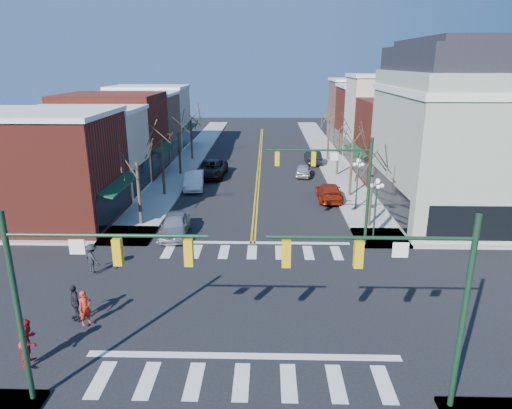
# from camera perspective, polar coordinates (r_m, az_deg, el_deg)

# --- Properties ---
(ground) EXTENTS (160.00, 160.00, 0.00)m
(ground) POSITION_cam_1_polar(r_m,az_deg,el_deg) (23.77, -1.01, -11.91)
(ground) COLOR black
(ground) RESTS_ON ground
(sidewalk_left) EXTENTS (3.50, 70.00, 0.15)m
(sidewalk_left) POSITION_cam_1_polar(r_m,az_deg,el_deg) (43.41, -11.52, 1.59)
(sidewalk_left) COLOR #9E9B93
(sidewalk_left) RESTS_ON ground
(sidewalk_right) EXTENTS (3.50, 70.00, 0.15)m
(sidewalk_right) POSITION_cam_1_polar(r_m,az_deg,el_deg) (43.04, 11.84, 1.43)
(sidewalk_right) COLOR #9E9B93
(sidewalk_right) RESTS_ON ground
(bldg_left_brick_a) EXTENTS (10.00, 8.50, 8.00)m
(bldg_left_brick_a) POSITION_cam_1_polar(r_m,az_deg,el_deg) (37.17, -24.90, 3.91)
(bldg_left_brick_a) COLOR maroon
(bldg_left_brick_a) RESTS_ON ground
(bldg_left_stucco_a) EXTENTS (10.00, 7.00, 7.50)m
(bldg_left_stucco_a) POSITION_cam_1_polar(r_m,az_deg,el_deg) (44.15, -20.57, 5.99)
(bldg_left_stucco_a) COLOR beige
(bldg_left_stucco_a) RESTS_ON ground
(bldg_left_brick_b) EXTENTS (10.00, 9.00, 8.50)m
(bldg_left_brick_b) POSITION_cam_1_polar(r_m,az_deg,el_deg) (51.47, -17.40, 8.35)
(bldg_left_brick_b) COLOR maroon
(bldg_left_brick_b) RESTS_ON ground
(bldg_left_tan) EXTENTS (10.00, 7.50, 7.80)m
(bldg_left_tan) POSITION_cam_1_polar(r_m,az_deg,el_deg) (59.31, -14.88, 9.32)
(bldg_left_tan) COLOR #865E4A
(bldg_left_tan) RESTS_ON ground
(bldg_left_stucco_b) EXTENTS (10.00, 8.00, 8.20)m
(bldg_left_stucco_b) POSITION_cam_1_polar(r_m,az_deg,el_deg) (66.71, -13.07, 10.46)
(bldg_left_stucco_b) COLOR beige
(bldg_left_stucco_b) RESTS_ON ground
(bldg_right_brick_a) EXTENTS (10.00, 8.50, 8.00)m
(bldg_right_brick_a) POSITION_cam_1_polar(r_m,az_deg,el_deg) (49.29, 18.76, 7.56)
(bldg_right_brick_a) COLOR maroon
(bldg_right_brick_a) RESTS_ON ground
(bldg_right_stucco) EXTENTS (10.00, 7.00, 10.00)m
(bldg_right_stucco) POSITION_cam_1_polar(r_m,az_deg,el_deg) (56.53, 16.60, 9.94)
(bldg_right_stucco) COLOR beige
(bldg_right_stucco) RESTS_ON ground
(bldg_right_brick_b) EXTENTS (10.00, 8.00, 8.50)m
(bldg_right_brick_b) POSITION_cam_1_polar(r_m,az_deg,el_deg) (63.84, 14.84, 10.18)
(bldg_right_brick_b) COLOR maroon
(bldg_right_brick_b) RESTS_ON ground
(bldg_right_tan) EXTENTS (10.00, 8.00, 9.00)m
(bldg_right_tan) POSITION_cam_1_polar(r_m,az_deg,el_deg) (71.58, 13.41, 11.20)
(bldg_right_tan) COLOR #865E4A
(bldg_right_tan) RESTS_ON ground
(victorian_corner) EXTENTS (12.25, 14.25, 13.30)m
(victorian_corner) POSITION_cam_1_polar(r_m,az_deg,el_deg) (38.83, 25.34, 8.38)
(victorian_corner) COLOR #99A48E
(victorian_corner) RESTS_ON ground
(traffic_mast_near_left) EXTENTS (6.60, 0.28, 7.20)m
(traffic_mast_near_left) POSITION_cam_1_polar(r_m,az_deg,el_deg) (16.34, -22.35, -9.09)
(traffic_mast_near_left) COLOR #14331E
(traffic_mast_near_left) RESTS_ON ground
(traffic_mast_near_right) EXTENTS (6.60, 0.28, 7.20)m
(traffic_mast_near_right) POSITION_cam_1_polar(r_m,az_deg,el_deg) (15.70, 18.67, -9.76)
(traffic_mast_near_right) COLOR #14331E
(traffic_mast_near_right) RESTS_ON ground
(traffic_mast_far_right) EXTENTS (6.60, 0.28, 7.20)m
(traffic_mast_far_right) POSITION_cam_1_polar(r_m,az_deg,el_deg) (29.32, 10.47, 3.43)
(traffic_mast_far_right) COLOR #14331E
(traffic_mast_far_right) RESTS_ON ground
(lamppost_corner) EXTENTS (0.36, 0.36, 4.33)m
(lamppost_corner) POSITION_cam_1_polar(r_m,az_deg,el_deg) (31.33, 14.79, 0.73)
(lamppost_corner) COLOR #14331E
(lamppost_corner) RESTS_ON ground
(lamppost_midblock) EXTENTS (0.36, 0.36, 4.33)m
(lamppost_midblock) POSITION_cam_1_polar(r_m,az_deg,el_deg) (37.47, 12.60, 3.58)
(lamppost_midblock) COLOR #14331E
(lamppost_midblock) RESTS_ON ground
(tree_left_a) EXTENTS (0.24, 0.24, 4.76)m
(tree_left_a) POSITION_cam_1_polar(r_m,az_deg,el_deg) (34.33, -14.40, 1.19)
(tree_left_a) COLOR #382B21
(tree_left_a) RESTS_ON ground
(tree_left_b) EXTENTS (0.24, 0.24, 5.04)m
(tree_left_b) POSITION_cam_1_polar(r_m,az_deg,el_deg) (41.80, -11.55, 4.44)
(tree_left_b) COLOR #382B21
(tree_left_b) RESTS_ON ground
(tree_left_c) EXTENTS (0.24, 0.24, 4.55)m
(tree_left_c) POSITION_cam_1_polar(r_m,az_deg,el_deg) (49.51, -9.53, 6.25)
(tree_left_c) COLOR #382B21
(tree_left_c) RESTS_ON ground
(tree_left_d) EXTENTS (0.24, 0.24, 4.90)m
(tree_left_d) POSITION_cam_1_polar(r_m,az_deg,el_deg) (57.23, -8.06, 7.98)
(tree_left_d) COLOR #382B21
(tree_left_d) RESTS_ON ground
(tree_right_a) EXTENTS (0.24, 0.24, 4.62)m
(tree_right_a) POSITION_cam_1_polar(r_m,az_deg,el_deg) (33.89, 14.10, 0.88)
(tree_right_a) COLOR #382B21
(tree_right_a) RESTS_ON ground
(tree_right_b) EXTENTS (0.24, 0.24, 5.18)m
(tree_right_b) POSITION_cam_1_polar(r_m,az_deg,el_deg) (41.41, 11.82, 4.40)
(tree_right_b) COLOR #382B21
(tree_right_b) RESTS_ON ground
(tree_right_c) EXTENTS (0.24, 0.24, 4.83)m
(tree_right_c) POSITION_cam_1_polar(r_m,az_deg,el_deg) (49.17, 10.20, 6.31)
(tree_right_c) COLOR #382B21
(tree_right_c) RESTS_ON ground
(tree_right_d) EXTENTS (0.24, 0.24, 4.97)m
(tree_right_d) POSITION_cam_1_polar(r_m,az_deg,el_deg) (56.95, 9.02, 7.93)
(tree_right_d) COLOR #382B21
(tree_right_d) RESTS_ON ground
(car_left_near) EXTENTS (2.03, 4.67, 1.57)m
(car_left_near) POSITION_cam_1_polar(r_m,az_deg,el_deg) (32.26, -10.10, -2.55)
(car_left_near) COLOR #A9AAAE
(car_left_near) RESTS_ON ground
(car_left_mid) EXTENTS (2.23, 5.13, 1.64)m
(car_left_mid) POSITION_cam_1_polar(r_m,az_deg,el_deg) (44.04, -7.77, 3.01)
(car_left_mid) COLOR white
(car_left_mid) RESTS_ON ground
(car_left_far) EXTENTS (3.15, 6.30, 1.71)m
(car_left_far) POSITION_cam_1_polar(r_m,az_deg,el_deg) (48.44, -5.57, 4.45)
(car_left_far) COLOR black
(car_left_far) RESTS_ON ground
(car_right_near) EXTENTS (2.15, 5.13, 1.48)m
(car_right_near) POSITION_cam_1_polar(r_m,az_deg,el_deg) (40.52, 9.13, 1.57)
(car_right_near) COLOR maroon
(car_right_near) RESTS_ON ground
(car_right_mid) EXTENTS (2.08, 4.13, 1.35)m
(car_right_mid) POSITION_cam_1_polar(r_m,az_deg,el_deg) (48.78, 5.95, 4.31)
(car_right_mid) COLOR silver
(car_right_mid) RESTS_ON ground
(car_right_far) EXTENTS (1.80, 4.76, 1.55)m
(car_right_far) POSITION_cam_1_polar(r_m,az_deg,el_deg) (54.98, 7.14, 5.86)
(car_right_far) COLOR black
(car_right_far) RESTS_ON ground
(pedestrian_red_a) EXTENTS (0.69, 0.71, 1.64)m
(pedestrian_red_a) POSITION_cam_1_polar(r_m,az_deg,el_deg) (22.59, -20.58, -11.99)
(pedestrian_red_a) COLOR red
(pedestrian_red_a) RESTS_ON sidewalk_left
(pedestrian_red_b) EXTENTS (0.75, 0.96, 1.96)m
(pedestrian_red_b) POSITION_cam_1_polar(r_m,az_deg,el_deg) (20.75, -26.55, -15.06)
(pedestrian_red_b) COLOR #AD121B
(pedestrian_red_b) RESTS_ON sidewalk_left
(pedestrian_dark_a) EXTENTS (0.96, 1.07, 1.74)m
(pedestrian_dark_a) POSITION_cam_1_polar(r_m,az_deg,el_deg) (23.12, -21.74, -11.29)
(pedestrian_dark_a) COLOR black
(pedestrian_dark_a) RESTS_ON sidewalk_left
(pedestrian_dark_b) EXTENTS (1.27, 1.16, 1.72)m
(pedestrian_dark_b) POSITION_cam_1_polar(r_m,az_deg,el_deg) (27.61, -19.81, -6.34)
(pedestrian_dark_b) COLOR black
(pedestrian_dark_b) RESTS_ON sidewalk_left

